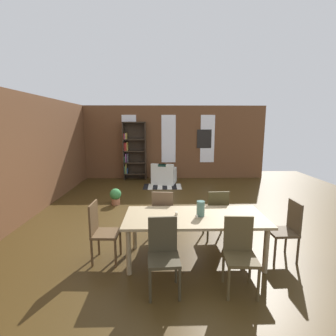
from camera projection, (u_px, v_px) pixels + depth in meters
ground_plane at (173, 222)px, 5.56m from camera, size 11.78×11.78×0.00m
back_wall_brick at (168, 142)px, 9.83m from camera, size 7.51×0.12×2.82m
left_wall_brick at (15, 159)px, 5.24m from camera, size 0.12×10.06×2.82m
window_pane_0 at (129, 139)px, 9.71m from camera, size 0.55×0.02×1.84m
window_pane_1 at (169, 139)px, 9.74m from camera, size 0.55×0.02×1.84m
window_pane_2 at (207, 139)px, 9.77m from camera, size 0.55×0.02×1.84m
dining_table at (195, 220)px, 3.91m from camera, size 2.18×0.97×0.73m
vase_on_table at (201, 209)px, 3.88m from camera, size 0.13×0.13×0.24m
tealight_candle_0 at (197, 216)px, 3.82m from camera, size 0.04×0.04×0.04m
tealight_candle_1 at (239, 219)px, 3.69m from camera, size 0.04×0.04×0.05m
tealight_candle_2 at (176, 213)px, 3.93m from camera, size 0.04×0.04×0.05m
dining_chair_far_left at (163, 213)px, 4.62m from camera, size 0.43×0.43×0.95m
dining_chair_near_left at (163, 252)px, 3.22m from camera, size 0.43×0.43×0.95m
dining_chair_head_right at (287, 228)px, 3.97m from camera, size 0.41×0.41×0.95m
dining_chair_head_left at (101, 230)px, 3.91m from camera, size 0.41×0.41×0.95m
dining_chair_far_right at (216, 213)px, 4.64m from camera, size 0.42×0.42×0.95m
dining_chair_near_right at (240, 251)px, 3.25m from camera, size 0.42×0.42×0.95m
bookshelf_tall at (133, 151)px, 9.61m from camera, size 0.87×0.31×2.21m
armchair_white at (164, 176)px, 9.08m from camera, size 0.95×0.95×0.75m
potted_plant_by_shelf at (116, 196)px, 6.71m from camera, size 0.30×0.30×0.43m
striped_rug at (162, 186)px, 8.65m from camera, size 1.30×0.81×0.01m
framed_picture at (204, 139)px, 9.76m from camera, size 0.56×0.03×0.72m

